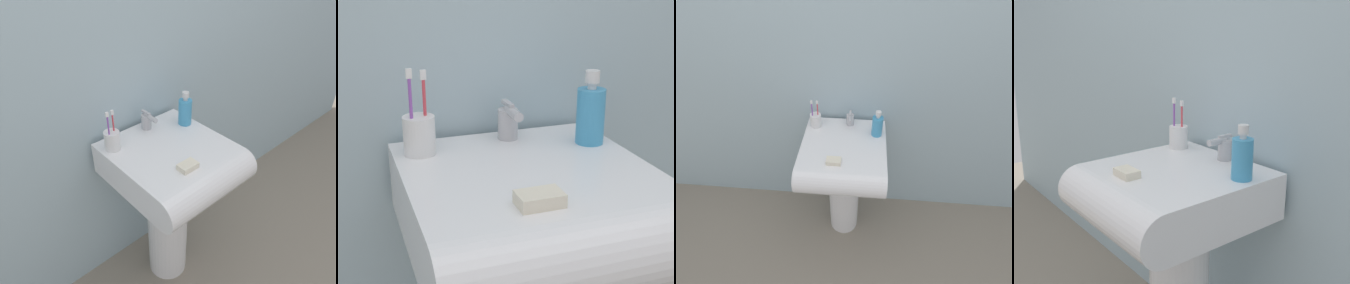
# 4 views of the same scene
# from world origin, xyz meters

# --- Properties ---
(ground_plane) EXTENTS (6.00, 6.00, 0.00)m
(ground_plane) POSITION_xyz_m (0.00, 0.00, 0.00)
(ground_plane) COLOR gray
(ground_plane) RESTS_ON ground
(wall_back) EXTENTS (5.00, 0.05, 2.40)m
(wall_back) POSITION_xyz_m (0.00, 0.28, 1.20)
(wall_back) COLOR #9EB7C1
(wall_back) RESTS_ON ground
(sink_pedestal) EXTENTS (0.21, 0.21, 0.69)m
(sink_pedestal) POSITION_xyz_m (0.00, 0.00, 0.34)
(sink_pedestal) COLOR white
(sink_pedestal) RESTS_ON ground
(sink_basin) EXTENTS (0.49, 0.54, 0.15)m
(sink_basin) POSITION_xyz_m (0.00, -0.06, 0.76)
(sink_basin) COLOR white
(sink_basin) RESTS_ON sink_pedestal
(faucet) EXTENTS (0.05, 0.10, 0.09)m
(faucet) POSITION_xyz_m (0.02, 0.17, 0.88)
(faucet) COLOR #B7B7BC
(faucet) RESTS_ON sink_basin
(toothbrush_cup) EXTENTS (0.07, 0.07, 0.19)m
(toothbrush_cup) POSITION_xyz_m (-0.19, 0.14, 0.88)
(toothbrush_cup) COLOR white
(toothbrush_cup) RESTS_ON sink_basin
(soap_bottle) EXTENTS (0.06, 0.06, 0.17)m
(soap_bottle) POSITION_xyz_m (0.19, 0.09, 0.91)
(soap_bottle) COLOR #3F99CC
(soap_bottle) RESTS_ON sink_basin
(bar_soap) EXTENTS (0.08, 0.05, 0.02)m
(bar_soap) POSITION_xyz_m (-0.04, -0.17, 0.85)
(bar_soap) COLOR silver
(bar_soap) RESTS_ON sink_basin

